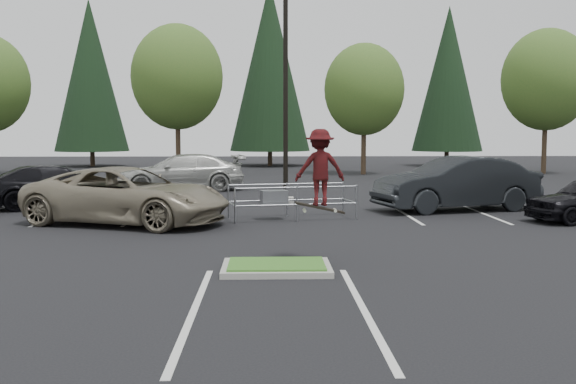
{
  "coord_description": "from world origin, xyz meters",
  "views": [
    {
      "loc": [
        -0.17,
        -13.47,
        2.85
      ],
      "look_at": [
        0.28,
        1.5,
        1.47
      ],
      "focal_mm": 42.0,
      "sensor_mm": 36.0,
      "label": 1
    }
  ],
  "objects_px": {
    "conif_a": "(90,75)",
    "car_l_black": "(56,186)",
    "conif_b": "(270,67)",
    "conif_c": "(448,79)",
    "cart_corral": "(278,197)",
    "decid_d": "(546,83)",
    "car_l_tan": "(125,196)",
    "car_far_silver": "(182,173)",
    "light_pole": "(286,84)",
    "decid_c": "(364,92)",
    "car_r_charc": "(456,184)",
    "decid_b": "(177,80)",
    "skateboarder": "(320,168)"
  },
  "relations": [
    {
      "from": "conif_c",
      "to": "car_r_charc",
      "type": "bearing_deg",
      "value": -104.31
    },
    {
      "from": "conif_c",
      "to": "skateboarder",
      "type": "xyz_separation_m",
      "value": [
        -13.05,
        -38.5,
        -4.81
      ]
    },
    {
      "from": "conif_b",
      "to": "decid_c",
      "type": "bearing_deg",
      "value": -60.68
    },
    {
      "from": "conif_c",
      "to": "decid_c",
      "type": "bearing_deg",
      "value": -129.64
    },
    {
      "from": "light_pole",
      "to": "skateboarder",
      "type": "height_order",
      "value": "light_pole"
    },
    {
      "from": "conif_a",
      "to": "car_l_black",
      "type": "bearing_deg",
      "value": -78.11
    },
    {
      "from": "car_r_charc",
      "to": "conif_a",
      "type": "bearing_deg",
      "value": -160.48
    },
    {
      "from": "conif_a",
      "to": "car_r_charc",
      "type": "distance_m",
      "value": 36.77
    },
    {
      "from": "light_pole",
      "to": "conif_c",
      "type": "bearing_deg",
      "value": 63.85
    },
    {
      "from": "car_r_charc",
      "to": "car_far_silver",
      "type": "bearing_deg",
      "value": -142.03
    },
    {
      "from": "skateboarder",
      "to": "conif_c",
      "type": "bearing_deg",
      "value": -114.82
    },
    {
      "from": "conif_b",
      "to": "car_l_tan",
      "type": "distance_m",
      "value": 34.51
    },
    {
      "from": "skateboarder",
      "to": "car_r_charc",
      "type": "xyz_separation_m",
      "value": [
        5.55,
        9.09,
        -1.08
      ]
    },
    {
      "from": "light_pole",
      "to": "decid_b",
      "type": "xyz_separation_m",
      "value": [
        -6.51,
        18.53,
        1.48
      ]
    },
    {
      "from": "decid_b",
      "to": "cart_corral",
      "type": "height_order",
      "value": "decid_b"
    },
    {
      "from": "conif_b",
      "to": "conif_c",
      "type": "bearing_deg",
      "value": -4.09
    },
    {
      "from": "decid_c",
      "to": "conif_b",
      "type": "xyz_separation_m",
      "value": [
        -5.99,
        10.67,
        2.59
      ]
    },
    {
      "from": "light_pole",
      "to": "conif_a",
      "type": "distance_m",
      "value": 31.63
    },
    {
      "from": "decid_c",
      "to": "skateboarder",
      "type": "bearing_deg",
      "value": -99.91
    },
    {
      "from": "car_l_tan",
      "to": "car_l_black",
      "type": "relative_size",
      "value": 1.16
    },
    {
      "from": "decid_b",
      "to": "decid_c",
      "type": "relative_size",
      "value": 1.15
    },
    {
      "from": "light_pole",
      "to": "conif_a",
      "type": "relative_size",
      "value": 0.78
    },
    {
      "from": "car_r_charc",
      "to": "car_l_tan",
      "type": "bearing_deg",
      "value": -89.2
    },
    {
      "from": "conif_a",
      "to": "cart_corral",
      "type": "bearing_deg",
      "value": -66.2
    },
    {
      "from": "decid_b",
      "to": "conif_c",
      "type": "xyz_separation_m",
      "value": [
        20.01,
        8.97,
        0.8
      ]
    },
    {
      "from": "conif_a",
      "to": "light_pole",
      "type": "bearing_deg",
      "value": -62.62
    },
    {
      "from": "decid_d",
      "to": "car_far_silver",
      "type": "relative_size",
      "value": 1.59
    },
    {
      "from": "conif_b",
      "to": "conif_c",
      "type": "relative_size",
      "value": 1.16
    },
    {
      "from": "car_r_charc",
      "to": "car_l_black",
      "type": "bearing_deg",
      "value": -110.45
    },
    {
      "from": "decid_d",
      "to": "light_pole",
      "type": "bearing_deg",
      "value": -133.65
    },
    {
      "from": "decid_d",
      "to": "car_l_tan",
      "type": "height_order",
      "value": "decid_d"
    },
    {
      "from": "cart_corral",
      "to": "skateboarder",
      "type": "xyz_separation_m",
      "value": [
        0.79,
        -6.91,
        1.33
      ]
    },
    {
      "from": "car_l_tan",
      "to": "car_r_charc",
      "type": "distance_m",
      "value": 11.43
    },
    {
      "from": "conif_a",
      "to": "car_far_silver",
      "type": "relative_size",
      "value": 2.19
    },
    {
      "from": "conif_b",
      "to": "car_far_silver",
      "type": "relative_size",
      "value": 2.44
    },
    {
      "from": "cart_corral",
      "to": "car_l_black",
      "type": "relative_size",
      "value": 0.77
    },
    {
      "from": "light_pole",
      "to": "decid_b",
      "type": "height_order",
      "value": "light_pole"
    },
    {
      "from": "conif_b",
      "to": "decid_b",
      "type": "bearing_deg",
      "value": -121.09
    },
    {
      "from": "conif_a",
      "to": "conif_b",
      "type": "bearing_deg",
      "value": 2.05
    },
    {
      "from": "skateboarder",
      "to": "decid_b",
      "type": "bearing_deg",
      "value": -82.83
    },
    {
      "from": "decid_c",
      "to": "car_r_charc",
      "type": "height_order",
      "value": "decid_c"
    },
    {
      "from": "conif_c",
      "to": "car_l_tan",
      "type": "relative_size",
      "value": 2.0
    },
    {
      "from": "decid_c",
      "to": "car_r_charc",
      "type": "distance_m",
      "value": 20.21
    },
    {
      "from": "conif_b",
      "to": "car_r_charc",
      "type": "bearing_deg",
      "value": -77.93
    },
    {
      "from": "cart_corral",
      "to": "car_l_tan",
      "type": "bearing_deg",
      "value": 179.23
    },
    {
      "from": "conif_a",
      "to": "cart_corral",
      "type": "xyz_separation_m",
      "value": [
        14.16,
        -32.09,
        -6.39
      ]
    },
    {
      "from": "light_pole",
      "to": "cart_corral",
      "type": "xyz_separation_m",
      "value": [
        -0.34,
        -4.09,
        -3.86
      ]
    },
    {
      "from": "cart_corral",
      "to": "conif_a",
      "type": "bearing_deg",
      "value": 101.99
    },
    {
      "from": "skateboarder",
      "to": "car_l_tan",
      "type": "distance_m",
      "value": 8.19
    },
    {
      "from": "conif_a",
      "to": "car_l_tan",
      "type": "height_order",
      "value": "conif_a"
    }
  ]
}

